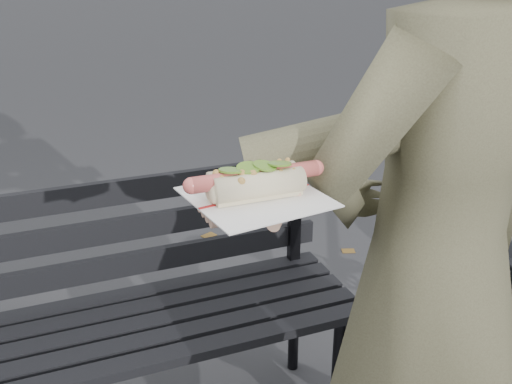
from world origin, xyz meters
TOP-DOWN VIEW (x-y plane):
  - park_bench at (-0.08, 0.94)m, footprint 1.50×0.44m
  - person at (0.48, 0.16)m, footprint 0.75×0.57m
  - held_hotdog at (0.26, 0.14)m, footprint 0.64×0.30m

SIDE VIEW (x-z plane):
  - park_bench at x=-0.08m, z-range 0.08..0.96m
  - person at x=0.48m, z-range 0.00..1.84m
  - held_hotdog at x=0.26m, z-range 1.14..1.33m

